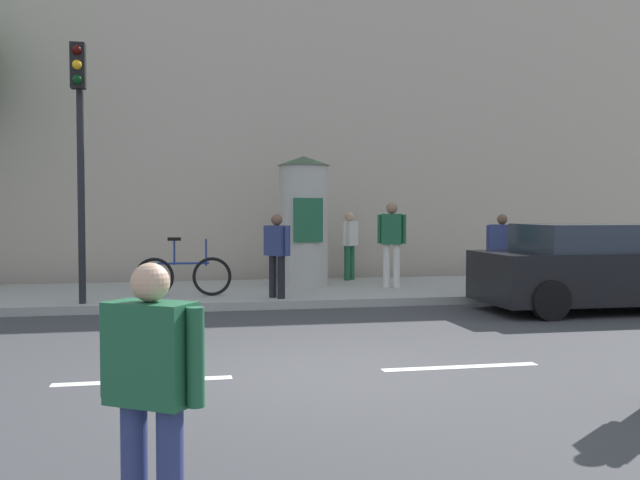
# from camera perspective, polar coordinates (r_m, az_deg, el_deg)

# --- Properties ---
(ground_plane) EXTENTS (80.00, 80.00, 0.00)m
(ground_plane) POSITION_cam_1_polar(r_m,az_deg,el_deg) (7.86, -0.89, -10.46)
(ground_plane) COLOR #38383A
(sidewalk_curb) EXTENTS (36.00, 4.00, 0.15)m
(sidewalk_curb) POSITION_cam_1_polar(r_m,az_deg,el_deg) (14.70, -5.82, -4.17)
(sidewalk_curb) COLOR #9E9B93
(sidewalk_curb) RESTS_ON ground_plane
(lane_markings) EXTENTS (25.80, 0.16, 0.01)m
(lane_markings) POSITION_cam_1_polar(r_m,az_deg,el_deg) (7.86, -0.89, -10.43)
(lane_markings) COLOR silver
(lane_markings) RESTS_ON ground_plane
(building_backdrop) EXTENTS (36.00, 5.00, 8.48)m
(building_backdrop) POSITION_cam_1_polar(r_m,az_deg,el_deg) (19.75, -7.27, 9.61)
(building_backdrop) COLOR #B7A893
(building_backdrop) RESTS_ON ground_plane
(traffic_light) EXTENTS (0.24, 0.45, 4.36)m
(traffic_light) POSITION_cam_1_polar(r_m,az_deg,el_deg) (12.95, -18.34, 8.17)
(traffic_light) COLOR black
(traffic_light) RESTS_ON sidewalk_curb
(poster_column) EXTENTS (1.12, 1.12, 2.72)m
(poster_column) POSITION_cam_1_polar(r_m,az_deg,el_deg) (15.26, -1.28, 1.57)
(poster_column) COLOR #B2ADA3
(poster_column) RESTS_ON sidewalk_curb
(pedestrian_in_light_jacket) EXTENTS (0.53, 0.45, 1.48)m
(pedestrian_in_light_jacket) POSITION_cam_1_polar(r_m,az_deg,el_deg) (3.91, -13.09, -10.84)
(pedestrian_in_light_jacket) COLOR navy
(pedestrian_in_light_jacket) RESTS_ON ground_plane
(pedestrian_with_backpack) EXTENTS (0.56, 0.37, 1.76)m
(pedestrian_with_backpack) POSITION_cam_1_polar(r_m,az_deg,el_deg) (15.01, 5.65, 0.21)
(pedestrian_with_backpack) COLOR silver
(pedestrian_with_backpack) RESTS_ON sidewalk_curb
(pedestrian_in_red_top) EXTENTS (0.46, 0.47, 1.55)m
(pedestrian_in_red_top) POSITION_cam_1_polar(r_m,az_deg,el_deg) (16.53, 2.32, -0.04)
(pedestrian_in_red_top) COLOR #1E5938
(pedestrian_in_red_top) RESTS_ON sidewalk_curb
(pedestrian_with_bag) EXTENTS (0.50, 0.49, 1.51)m
(pedestrian_with_bag) POSITION_cam_1_polar(r_m,az_deg,el_deg) (14.85, 14.07, -0.45)
(pedestrian_with_bag) COLOR silver
(pedestrian_with_bag) RESTS_ON sidewalk_curb
(pedestrian_in_dark_shirt) EXTENTS (0.45, 0.56, 1.52)m
(pedestrian_in_dark_shirt) POSITION_cam_1_polar(r_m,az_deg,el_deg) (13.15, -3.40, -0.71)
(pedestrian_in_dark_shirt) COLOR black
(pedestrian_in_dark_shirt) RESTS_ON sidewalk_curb
(bicycle_leaning) EXTENTS (1.77, 0.13, 1.09)m
(bicycle_leaning) POSITION_cam_1_polar(r_m,az_deg,el_deg) (13.66, -10.68, -2.74)
(bicycle_leaning) COLOR black
(bicycle_leaning) RESTS_ON sidewalk_curb
(parked_car_blue) EXTENTS (4.47, 1.94, 1.50)m
(parked_car_blue) POSITION_cam_1_polar(r_m,az_deg,el_deg) (13.53, 21.47, -2.09)
(parked_car_blue) COLOR black
(parked_car_blue) RESTS_ON ground_plane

